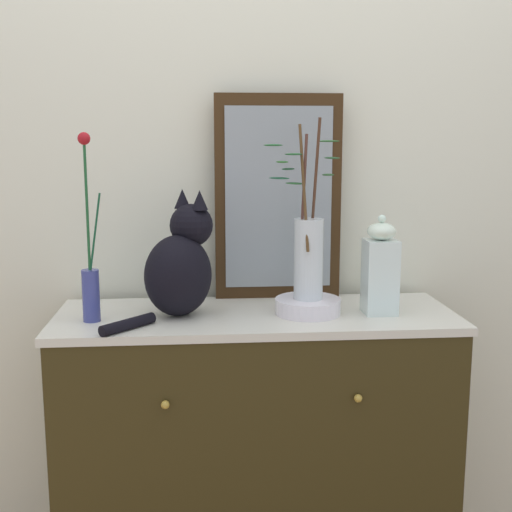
# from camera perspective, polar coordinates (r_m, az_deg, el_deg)

# --- Properties ---
(wall_back) EXTENTS (4.40, 0.08, 2.60)m
(wall_back) POSITION_cam_1_polar(r_m,az_deg,el_deg) (2.29, -0.64, 6.88)
(wall_back) COLOR silver
(wall_back) RESTS_ON ground_plane
(sideboard) EXTENTS (1.24, 0.47, 0.89)m
(sideboard) POSITION_cam_1_polar(r_m,az_deg,el_deg) (2.21, 0.00, -16.19)
(sideboard) COLOR #322911
(sideboard) RESTS_ON ground_plane
(mirror_leaning) EXTENTS (0.42, 0.03, 0.68)m
(mirror_leaning) POSITION_cam_1_polar(r_m,az_deg,el_deg) (2.21, 1.93, 5.07)
(mirror_leaning) COLOR #37220F
(mirror_leaning) RESTS_ON sideboard
(cat_sitting) EXTENTS (0.36, 0.37, 0.38)m
(cat_sitting) POSITION_cam_1_polar(r_m,az_deg,el_deg) (2.01, -6.59, -0.81)
(cat_sitting) COLOR black
(cat_sitting) RESTS_ON sideboard
(vase_slim_green) EXTENTS (0.07, 0.05, 0.55)m
(vase_slim_green) POSITION_cam_1_polar(r_m,az_deg,el_deg) (1.99, -14.18, -1.68)
(vase_slim_green) COLOR #393F87
(vase_slim_green) RESTS_ON sideboard
(bowl_porcelain) EXTENTS (0.20, 0.20, 0.05)m
(bowl_porcelain) POSITION_cam_1_polar(r_m,az_deg,el_deg) (2.05, 4.52, -4.35)
(bowl_porcelain) COLOR white
(bowl_porcelain) RESTS_ON sideboard
(vase_glass_clear) EXTENTS (0.25, 0.14, 0.55)m
(vase_glass_clear) POSITION_cam_1_polar(r_m,az_deg,el_deg) (2.01, 4.53, 0.49)
(vase_glass_clear) COLOR silver
(vase_glass_clear) RESTS_ON bowl_porcelain
(jar_lidded_porcelain) EXTENTS (0.10, 0.10, 0.31)m
(jar_lidded_porcelain) POSITION_cam_1_polar(r_m,az_deg,el_deg) (2.06, 10.73, -1.15)
(jar_lidded_porcelain) COLOR silver
(jar_lidded_porcelain) RESTS_ON sideboard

